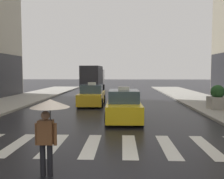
# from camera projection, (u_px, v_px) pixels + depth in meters

# --- Properties ---
(crosswalk_markings) EXTENTS (11.30, 2.80, 0.01)m
(crosswalk_markings) POSITION_uv_depth(u_px,v_px,m) (91.00, 145.00, 8.52)
(crosswalk_markings) COLOR silver
(crosswalk_markings) RESTS_ON ground
(taxi_lead) EXTENTS (1.98, 4.56, 1.80)m
(taxi_lead) POSITION_uv_depth(u_px,v_px,m) (124.00, 106.00, 13.22)
(taxi_lead) COLOR yellow
(taxi_lead) RESTS_ON ground
(taxi_second) EXTENTS (1.95, 4.55, 1.80)m
(taxi_second) POSITION_uv_depth(u_px,v_px,m) (92.00, 96.00, 19.02)
(taxi_second) COLOR gold
(taxi_second) RESTS_ON ground
(box_truck) EXTENTS (2.45, 7.60, 3.35)m
(box_truck) POSITION_uv_depth(u_px,v_px,m) (93.00, 78.00, 30.95)
(box_truck) COLOR #2D2D2D
(box_truck) RESTS_ON ground
(pedestrian_with_umbrella) EXTENTS (0.96, 0.96, 1.94)m
(pedestrian_with_umbrella) POSITION_uv_depth(u_px,v_px,m) (49.00, 116.00, 5.90)
(pedestrian_with_umbrella) COLOR black
(pedestrian_with_umbrella) RESTS_ON ground
(planter_mid_block) EXTENTS (1.10, 1.10, 1.60)m
(planter_mid_block) POSITION_uv_depth(u_px,v_px,m) (217.00, 98.00, 16.00)
(planter_mid_block) COLOR #A8A399
(planter_mid_block) RESTS_ON curb_right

